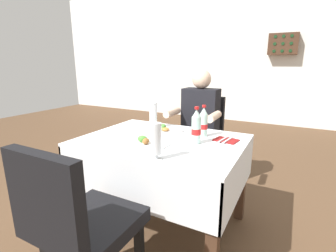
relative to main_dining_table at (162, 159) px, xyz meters
The scene contains 14 objects.
ground_plane 0.59m from the main_dining_table, 128.84° to the right, with size 11.00×11.00×0.00m, color brown.
back_wall 4.41m from the main_dining_table, 90.78° to the left, with size 11.00×0.12×3.18m, color white.
main_dining_table is the anchor object (origin of this frame).
chair_far_diner_seat 0.85m from the main_dining_table, 90.00° to the left, with size 0.44×0.50×0.97m.
chair_near_camera_side 0.85m from the main_dining_table, 90.00° to the right, with size 0.44×0.50×0.97m.
seated_diner_far 0.75m from the main_dining_table, 88.63° to the left, with size 0.50×0.46×1.26m.
plate_near_camera 0.25m from the main_dining_table, 94.78° to the right, with size 0.25×0.25×0.06m.
plate_far_diner 0.27m from the main_dining_table, 110.11° to the left, with size 0.24×0.24×0.07m.
beer_glass_left 0.45m from the main_dining_table, 131.58° to the left, with size 0.07×0.07×0.23m.
beer_glass_middle 0.50m from the main_dining_table, 65.29° to the right, with size 0.07×0.07×0.23m.
cola_bottle_primary 0.39m from the main_dining_table, ahead, with size 0.07×0.07×0.27m.
cola_bottle_secondary 0.43m from the main_dining_table, 40.48° to the left, with size 0.07×0.07×0.25m.
napkin_cutlery_set 0.51m from the main_dining_table, 22.48° to the left, with size 0.19×0.20×0.01m.
wall_bottle_rack 4.31m from the main_dining_table, 82.79° to the left, with size 0.56×0.21×0.42m.
Camera 1 is at (0.94, -1.50, 1.31)m, focal length 26.15 mm.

